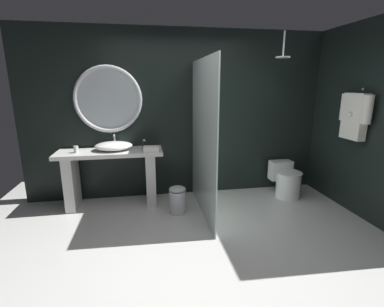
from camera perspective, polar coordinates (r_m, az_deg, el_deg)
The scene contains 14 objects.
ground_plane at distance 3.12m, azimuth 2.79°, elevation -20.70°, with size 5.76×5.76×0.00m, color silver.
back_wall_panel at distance 4.46m, azimuth -2.37°, elevation 7.88°, with size 4.80×0.10×2.60m, color black.
side_wall_right at distance 4.41m, azimuth 32.04°, elevation 5.69°, with size 0.10×2.47×2.60m, color black.
vanity_counter at distance 4.29m, azimuth -16.18°, elevation -3.55°, with size 1.50×0.52×0.84m.
vessel_sink at distance 4.22m, azimuth -15.77°, elevation 1.51°, with size 0.54×0.44×0.20m.
tumbler_cup at distance 4.23m, azimuth -22.68°, elevation 0.79°, with size 0.06×0.06×0.10m, color silver.
soap_dispenser at distance 4.14m, azimuth -9.75°, elevation 1.72°, with size 0.06×0.06×0.15m.
round_wall_mirror at distance 4.35m, azimuth -16.79°, elevation 10.54°, with size 0.99×0.06×0.99m.
shower_glass_panel at distance 3.75m, azimuth 2.28°, elevation 2.86°, with size 0.02×1.51×2.10m, color silver.
rain_shower_head at distance 4.36m, azimuth 18.15°, elevation 18.69°, with size 0.20×0.20×0.36m.
hanging_bathrobe at distance 4.34m, azimuth 30.40°, elevation 6.97°, with size 0.20×0.52×0.68m.
toilet at distance 4.79m, azimuth 18.73°, elevation -5.25°, with size 0.40×0.60×0.53m.
waste_bin at distance 3.98m, azimuth -3.00°, elevation -9.39°, with size 0.24×0.24×0.39m.
folded_hand_towel at distance 4.01m, azimuth -8.36°, elevation 0.92°, with size 0.22×0.15×0.08m, color silver.
Camera 1 is at (-0.58, -2.50, 1.78)m, focal length 26.02 mm.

